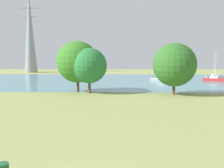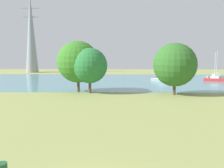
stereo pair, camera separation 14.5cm
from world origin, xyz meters
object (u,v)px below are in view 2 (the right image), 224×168
at_px(tree_mid_shore, 78,62).
at_px(tree_west_near, 175,65).
at_px(sailboat_red, 215,79).
at_px(tree_east_far, 90,66).
at_px(sailboat_gray, 216,76).
at_px(sailboat_white, 162,79).
at_px(electricity_pylon, 31,33).

relative_size(tree_mid_shore, tree_west_near, 1.06).
bearing_deg(sailboat_red, tree_west_near, -123.12).
bearing_deg(tree_east_far, sailboat_gray, 42.68).
relative_size(sailboat_red, tree_mid_shore, 0.81).
xyz_separation_m(sailboat_white, tree_west_near, (-1.49, -20.40, 4.04)).
bearing_deg(sailboat_gray, sailboat_red, -113.37).
height_order(sailboat_white, tree_west_near, tree_west_near).
distance_m(sailboat_gray, tree_mid_shore, 41.94).
height_order(tree_east_far, tree_west_near, tree_west_near).
bearing_deg(sailboat_red, tree_east_far, -143.31).
distance_m(sailboat_white, tree_west_near, 20.85).
xyz_separation_m(sailboat_gray, tree_east_far, (-30.25, -27.89, 3.85)).
distance_m(sailboat_red, tree_mid_shore, 34.59).
bearing_deg(sailboat_red, sailboat_gray, 66.63).
relative_size(tree_east_far, tree_west_near, 0.91).
distance_m(sailboat_red, electricity_pylon, 62.86).
xyz_separation_m(tree_mid_shore, tree_east_far, (2.08, -1.54, -0.55)).
distance_m(sailboat_gray, tree_west_near, 34.27).
xyz_separation_m(tree_west_near, electricity_pylon, (-39.67, 51.23, 9.55)).
bearing_deg(electricity_pylon, tree_east_far, -61.75).
xyz_separation_m(sailboat_white, electricity_pylon, (-41.16, 30.83, 13.59)).
bearing_deg(electricity_pylon, sailboat_gray, -21.06).
height_order(sailboat_red, electricity_pylon, electricity_pylon).
xyz_separation_m(sailboat_white, sailboat_gray, (15.87, 8.88, 0.00)).
bearing_deg(electricity_pylon, sailboat_white, -36.84).
relative_size(sailboat_white, electricity_pylon, 0.23).
bearing_deg(tree_mid_shore, electricity_pylon, 117.08).
xyz_separation_m(sailboat_gray, tree_mid_shore, (-32.33, -26.36, 4.40)).
height_order(sailboat_gray, electricity_pylon, electricity_pylon).
relative_size(sailboat_red, electricity_pylon, 0.24).
bearing_deg(tree_mid_shore, sailboat_white, 46.73).
bearing_deg(tree_mid_shore, sailboat_red, 32.55).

